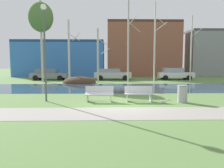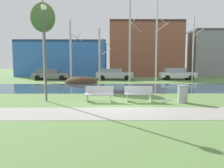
# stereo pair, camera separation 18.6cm
# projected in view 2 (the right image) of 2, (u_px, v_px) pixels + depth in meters

# --- Properties ---
(ground_plane) EXTENTS (120.00, 120.00, 0.00)m
(ground_plane) POSITION_uv_depth(u_px,v_px,m) (115.00, 85.00, 21.19)
(ground_plane) COLOR #5B7F42
(paved_path_strip) EXTENTS (60.00, 2.38, 0.01)m
(paved_path_strip) POSITION_uv_depth(u_px,v_px,m) (122.00, 113.00, 9.40)
(paved_path_strip) COLOR gray
(paved_path_strip) RESTS_ON ground
(river_band) EXTENTS (80.00, 7.09, 0.01)m
(river_band) POSITION_uv_depth(u_px,v_px,m) (116.00, 88.00, 18.96)
(river_band) COLOR #2D475B
(river_band) RESTS_ON ground
(soil_mound) EXTENTS (3.62, 2.85, 1.43)m
(soil_mound) POSITION_uv_depth(u_px,v_px,m) (81.00, 83.00, 23.60)
(soil_mound) COLOR #423021
(soil_mound) RESTS_ON ground
(bench_left) EXTENTS (1.62, 0.61, 0.87)m
(bench_left) POSITION_uv_depth(u_px,v_px,m) (99.00, 93.00, 12.20)
(bench_left) COLOR #B2B5B7
(bench_left) RESTS_ON ground
(bench_right) EXTENTS (1.62, 0.61, 0.87)m
(bench_right) POSITION_uv_depth(u_px,v_px,m) (139.00, 93.00, 12.22)
(bench_right) COLOR #B2B5B7
(bench_right) RESTS_ON ground
(trash_bin) EXTENTS (0.56, 0.56, 0.96)m
(trash_bin) POSITION_uv_depth(u_px,v_px,m) (183.00, 94.00, 11.87)
(trash_bin) COLOR #999B9E
(trash_bin) RESTS_ON ground
(seagull) EXTENTS (0.41, 0.15, 0.25)m
(seagull) POSITION_uv_depth(u_px,v_px,m) (164.00, 101.00, 11.62)
(seagull) COLOR white
(seagull) RESTS_ON ground
(streetlamp) EXTENTS (0.32, 0.32, 5.41)m
(streetlamp) POSITION_uv_depth(u_px,v_px,m) (45.00, 37.00, 12.06)
(streetlamp) COLOR #4C4C51
(streetlamp) RESTS_ON ground
(birch_far_left) EXTENTS (2.74, 2.74, 9.35)m
(birch_far_left) POSITION_uv_depth(u_px,v_px,m) (43.00, 18.00, 24.31)
(birch_far_left) COLOR #BCB7A8
(birch_far_left) RESTS_ON ground
(birch_left) EXTENTS (1.37, 2.49, 6.98)m
(birch_left) POSITION_uv_depth(u_px,v_px,m) (71.00, 50.00, 24.22)
(birch_left) COLOR beige
(birch_left) RESTS_ON ground
(birch_center_left) EXTENTS (1.44, 2.48, 6.01)m
(birch_center_left) POSITION_uv_depth(u_px,v_px,m) (100.00, 55.00, 24.25)
(birch_center_left) COLOR #BCB7A8
(birch_center_left) RESTS_ON ground
(birch_center) EXTENTS (1.48, 2.32, 9.15)m
(birch_center) POSITION_uv_depth(u_px,v_px,m) (130.00, 41.00, 24.47)
(birch_center) COLOR #BCB7A8
(birch_center) RESTS_ON ground
(birch_center_right) EXTENTS (1.49, 2.63, 9.23)m
(birch_center_right) POSITION_uv_depth(u_px,v_px,m) (157.00, 41.00, 25.16)
(birch_center_right) COLOR beige
(birch_center_right) RESTS_ON ground
(birch_right) EXTENTS (1.26, 2.04, 7.61)m
(birch_right) POSITION_uv_depth(u_px,v_px,m) (193.00, 48.00, 24.92)
(birch_right) COLOR beige
(birch_right) RESTS_ON ground
(parked_van_nearest_grey) EXTENTS (4.75, 2.12, 1.40)m
(parked_van_nearest_grey) POSITION_uv_depth(u_px,v_px,m) (51.00, 74.00, 27.82)
(parked_van_nearest_grey) COLOR slate
(parked_van_nearest_grey) RESTS_ON ground
(parked_sedan_second_silver) EXTENTS (4.76, 2.27, 1.44)m
(parked_sedan_second_silver) POSITION_uv_depth(u_px,v_px,m) (114.00, 74.00, 27.72)
(parked_sedan_second_silver) COLOR #B2B5BC
(parked_sedan_second_silver) RESTS_ON ground
(parked_hatch_third_white) EXTENTS (4.56, 2.21, 1.54)m
(parked_hatch_third_white) POSITION_uv_depth(u_px,v_px,m) (177.00, 74.00, 27.84)
(parked_hatch_third_white) COLOR silver
(parked_hatch_third_white) RESTS_ON ground
(building_blue_store) EXTENTS (14.27, 9.02, 5.77)m
(building_blue_store) POSITION_uv_depth(u_px,v_px,m) (65.00, 59.00, 37.70)
(building_blue_store) COLOR #3870C6
(building_blue_store) RESTS_ON ground
(building_brick_low) EXTENTS (11.79, 6.61, 8.87)m
(building_brick_low) POSITION_uv_depth(u_px,v_px,m) (144.00, 50.00, 36.75)
(building_brick_low) COLOR brown
(building_brick_low) RESTS_ON ground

